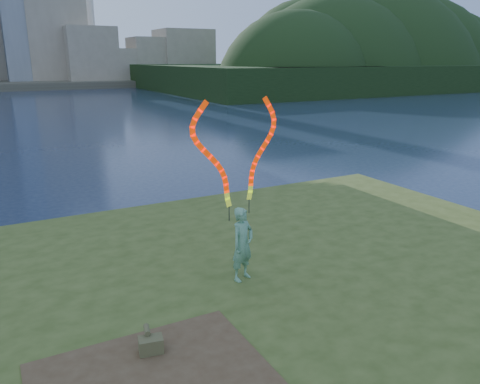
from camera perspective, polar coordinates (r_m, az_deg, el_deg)
ground at (r=10.45m, az=-3.63°, el=-13.18°), size 320.00×320.00×0.00m
grassy_knoll at (r=8.54m, az=3.10°, el=-17.83°), size 20.00×18.00×0.80m
far_shore at (r=103.50m, az=-26.70°, el=11.87°), size 320.00×40.00×1.20m
wooded_hill at (r=93.25m, az=14.99°, el=12.45°), size 78.00×50.00×63.00m
woman_with_ribbons at (r=9.08m, az=0.18°, el=-2.31°), size 1.87×0.76×3.90m
canvas_bag at (r=7.53m, az=-10.84°, el=-17.78°), size 0.40×0.45×0.35m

